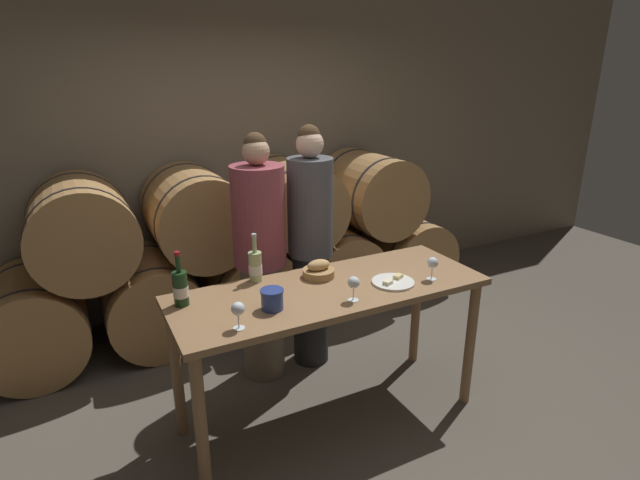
# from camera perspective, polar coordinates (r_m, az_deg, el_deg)

# --- Properties ---
(ground_plane) EXTENTS (10.00, 10.00, 0.00)m
(ground_plane) POSITION_cam_1_polar(r_m,az_deg,el_deg) (3.40, 1.11, -19.38)
(ground_plane) COLOR #564F44
(stone_wall_back) EXTENTS (10.00, 0.12, 3.20)m
(stone_wall_back) POSITION_cam_1_polar(r_m,az_deg,el_deg) (4.60, -11.25, 12.28)
(stone_wall_back) COLOR gray
(stone_wall_back) RESTS_ON ground_plane
(barrel_stack) EXTENTS (4.04, 0.86, 1.39)m
(barrel_stack) POSITION_cam_1_polar(r_m,az_deg,el_deg) (4.30, -8.34, -1.06)
(barrel_stack) COLOR #A87A47
(barrel_stack) RESTS_ON ground_plane
(tasting_table) EXTENTS (1.87, 0.68, 0.90)m
(tasting_table) POSITION_cam_1_polar(r_m,az_deg,el_deg) (2.98, 1.21, -7.47)
(tasting_table) COLOR olive
(tasting_table) RESTS_ON ground_plane
(person_left) EXTENTS (0.36, 0.36, 1.74)m
(person_left) POSITION_cam_1_polar(r_m,az_deg,el_deg) (3.41, -6.82, -2.30)
(person_left) COLOR #756651
(person_left) RESTS_ON ground_plane
(person_right) EXTENTS (0.32, 0.32, 1.77)m
(person_right) POSITION_cam_1_polar(r_m,az_deg,el_deg) (3.54, -1.10, -0.86)
(person_right) COLOR #232326
(person_right) RESTS_ON ground_plane
(wine_bottle_red) EXTENTS (0.08, 0.08, 0.31)m
(wine_bottle_red) POSITION_cam_1_polar(r_m,az_deg,el_deg) (2.78, -15.65, -5.30)
(wine_bottle_red) COLOR #193819
(wine_bottle_red) RESTS_ON tasting_table
(wine_bottle_white) EXTENTS (0.08, 0.08, 0.30)m
(wine_bottle_white) POSITION_cam_1_polar(r_m,az_deg,el_deg) (3.00, -7.41, -2.98)
(wine_bottle_white) COLOR #ADBC7F
(wine_bottle_white) RESTS_ON tasting_table
(blue_crock) EXTENTS (0.13, 0.13, 0.11)m
(blue_crock) POSITION_cam_1_polar(r_m,az_deg,el_deg) (2.66, -5.49, -6.66)
(blue_crock) COLOR navy
(blue_crock) RESTS_ON tasting_table
(bread_basket) EXTENTS (0.20, 0.20, 0.11)m
(bread_basket) POSITION_cam_1_polar(r_m,az_deg,el_deg) (3.05, -0.17, -3.51)
(bread_basket) COLOR #A87F4C
(bread_basket) RESTS_ON tasting_table
(cheese_plate) EXTENTS (0.25, 0.25, 0.04)m
(cheese_plate) POSITION_cam_1_polar(r_m,az_deg,el_deg) (3.01, 8.34, -4.75)
(cheese_plate) COLOR white
(cheese_plate) RESTS_ON tasting_table
(wine_glass_far_left) EXTENTS (0.07, 0.07, 0.14)m
(wine_glass_far_left) POSITION_cam_1_polar(r_m,az_deg,el_deg) (2.47, -9.37, -7.86)
(wine_glass_far_left) COLOR white
(wine_glass_far_left) RESTS_ON tasting_table
(wine_glass_left) EXTENTS (0.07, 0.07, 0.14)m
(wine_glass_left) POSITION_cam_1_polar(r_m,az_deg,el_deg) (2.73, 3.86, -4.97)
(wine_glass_left) COLOR white
(wine_glass_left) RESTS_ON tasting_table
(wine_glass_center) EXTENTS (0.07, 0.07, 0.14)m
(wine_glass_center) POSITION_cam_1_polar(r_m,az_deg,el_deg) (3.07, 12.74, -2.64)
(wine_glass_center) COLOR white
(wine_glass_center) RESTS_ON tasting_table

